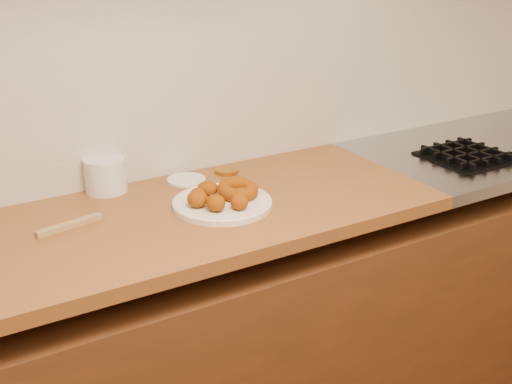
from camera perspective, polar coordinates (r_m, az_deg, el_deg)
wall_back at (r=2.06m, az=-4.63°, el=14.31°), size 4.00×0.02×2.70m
base_cabinet at (r=2.16m, az=-0.10°, el=-12.97°), size 3.60×0.60×0.77m
butcher_block at (r=1.71m, az=-19.29°, el=-5.08°), size 2.30×0.62×0.04m
backsplash at (r=2.07m, az=-4.35°, el=10.16°), size 3.60×0.02×0.60m
donut_plate at (r=1.83m, az=-3.02°, el=-1.03°), size 0.28×0.28×0.02m
ring_donut at (r=1.85m, az=-1.65°, el=0.22°), size 0.16×0.16×0.05m
fried_dough_chunks at (r=1.80m, az=-3.58°, el=-0.45°), size 0.19×0.21×0.05m
plastic_tub at (r=1.97m, az=-13.24°, el=1.51°), size 0.16×0.16×0.10m
tub_lid at (r=2.03m, az=-6.21°, el=1.09°), size 0.15×0.15×0.01m
brass_jar_lid at (r=2.09m, az=-2.62°, el=1.88°), size 0.09×0.09×0.01m
wooden_utensil at (r=1.77m, az=-16.25°, el=-2.83°), size 0.19×0.06×0.01m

